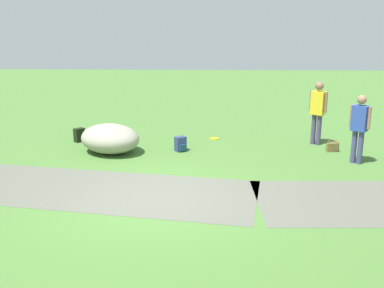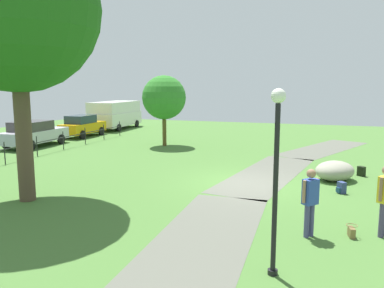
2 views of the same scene
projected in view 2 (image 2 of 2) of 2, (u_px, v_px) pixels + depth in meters
The scene contains 16 objects.
ground_plane at pixel (245, 183), 14.86m from camera, with size 48.00×48.00×0.00m, color #467031.
footpath_segment_near at pixel (200, 244), 9.21m from camera, with size 8.08×2.62×0.01m.
footpath_segment_mid at pixel (268, 173), 16.49m from camera, with size 8.27×3.57×0.01m.
footpath_segment_far at pixel (324, 149), 22.91m from camera, with size 8.26×5.34×0.01m.
large_shade_tree at pixel (15, 9), 11.81m from camera, with size 5.14×5.14×8.59m.
young_tree_near_path at pixel (164, 98), 23.60m from camera, with size 2.66×2.66×4.28m.
lamp_post at pixel (276, 163), 7.39m from camera, with size 0.28×0.28×3.66m.
lawn_boulder at pixel (335, 171), 15.26m from camera, with size 2.15×2.05×0.77m.
man_near_boulder at pixel (310, 198), 9.50m from camera, with size 0.43×0.42×1.71m.
handbag_on_grass at pixel (351, 232), 9.60m from camera, with size 0.34×0.32×0.31m.
backpack_by_boulder at pixel (361, 171), 16.02m from camera, with size 0.35×0.35×0.40m.
spare_backpack_on_lawn at pixel (341, 188), 13.47m from camera, with size 0.34×0.35×0.40m.
park_fence at pixel (4, 151), 18.42m from camera, with size 22.05×0.05×1.05m.
parked_coupe_black at pixel (34, 133), 23.57m from camera, with size 4.37×1.91×1.56m.
parked_wagon_silver at pixel (82, 126), 28.05m from camera, with size 3.82×1.71×1.56m.
delivery_van at pixel (115, 114), 33.14m from camera, with size 5.68×2.78×2.30m.
Camera 2 is at (-14.35, -2.73, 3.72)m, focal length 36.52 mm.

